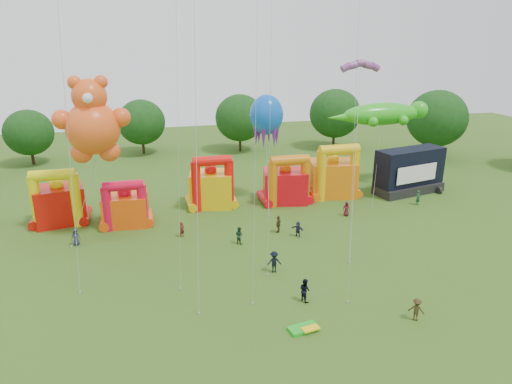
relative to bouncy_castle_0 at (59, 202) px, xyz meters
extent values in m
plane|color=#375818|center=(17.14, -28.34, -2.35)|extent=(160.00, 160.00, 0.00)
cylinder|color=#352314|center=(54.19, 14.42, -0.49)|extent=(0.44, 0.44, 3.72)
ellipsoid|color=#153C12|center=(54.19, 14.42, 4.05)|extent=(9.30, 9.30, 8.89)
cylinder|color=#352314|center=(41.48, 24.94, -0.60)|extent=(0.44, 0.44, 3.51)
ellipsoid|color=#153C12|center=(41.48, 24.94, 3.69)|extent=(8.77, 8.78, 8.39)
cylinder|color=#352314|center=(25.05, 26.67, -0.70)|extent=(0.44, 0.44, 3.30)
ellipsoid|color=#153C12|center=(25.05, 26.67, 3.33)|extent=(8.25, 8.25, 7.88)
cylinder|color=#352314|center=(8.95, 28.65, -0.81)|extent=(0.44, 0.44, 3.09)
ellipsoid|color=#153C12|center=(8.95, 28.65, 2.97)|extent=(7.73, 7.72, 7.38)
cylinder|color=#352314|center=(-7.60, 25.85, -0.91)|extent=(0.44, 0.44, 2.88)
ellipsoid|color=#153C12|center=(-7.60, 25.85, 2.61)|extent=(7.20, 7.20, 6.88)
cube|color=red|center=(0.00, 0.27, -0.39)|extent=(5.54, 4.79, 3.93)
cylinder|color=yellow|center=(-1.89, -1.13, 0.46)|extent=(1.07, 1.07, 5.62)
cylinder|color=yellow|center=(1.89, -1.13, 0.46)|extent=(1.07, 1.07, 5.62)
cylinder|color=yellow|center=(0.00, -1.13, 3.26)|extent=(4.31, 1.12, 1.12)
sphere|color=yellow|center=(0.00, 0.27, 1.88)|extent=(1.40, 1.40, 1.40)
cube|color=#E2480C|center=(6.73, -1.90, -0.74)|extent=(4.75, 3.95, 3.22)
cylinder|color=red|center=(5.01, -3.18, -0.05)|extent=(0.97, 0.97, 4.60)
cylinder|color=red|center=(8.46, -3.18, -0.05)|extent=(0.97, 0.97, 4.60)
cylinder|color=red|center=(6.73, -3.18, 2.25)|extent=(3.94, 1.02, 1.02)
sphere|color=red|center=(6.73, -1.90, 1.17)|extent=(1.40, 1.40, 1.40)
cube|color=gold|center=(16.19, 1.42, -0.35)|extent=(5.43, 4.69, 4.00)
cylinder|color=red|center=(14.33, 0.04, 0.50)|extent=(1.05, 1.05, 5.71)
cylinder|color=red|center=(18.04, 0.04, 0.50)|extent=(1.05, 1.05, 5.71)
cylinder|color=red|center=(16.19, 0.04, 3.36)|extent=(4.23, 1.10, 1.10)
sphere|color=red|center=(16.19, 1.42, 1.94)|extent=(1.40, 1.40, 1.40)
cube|color=red|center=(24.88, 0.74, -0.46)|extent=(5.73, 4.96, 3.78)
cylinder|color=orange|center=(22.92, -0.71, 0.35)|extent=(1.10, 1.10, 5.41)
cylinder|color=orange|center=(26.83, -0.71, 0.35)|extent=(1.10, 1.10, 5.41)
cylinder|color=orange|center=(24.88, -0.71, 3.05)|extent=(4.46, 1.16, 1.16)
sphere|color=orange|center=(24.88, 0.74, 1.73)|extent=(1.40, 1.40, 1.40)
cube|color=orange|center=(31.18, 1.55, -0.22)|extent=(6.14, 5.27, 4.27)
cylinder|color=#E8B50C|center=(29.06, -0.03, 0.70)|extent=(1.20, 1.20, 6.10)
cylinder|color=#E8B50C|center=(33.31, -0.03, 0.70)|extent=(1.20, 1.20, 6.10)
cylinder|color=#E8B50C|center=(31.18, -0.03, 3.75)|extent=(4.85, 1.26, 1.26)
sphere|color=#E8B50C|center=(31.18, 1.55, 2.22)|extent=(1.40, 1.40, 1.40)
cube|color=black|center=(40.91, 0.01, -1.80)|extent=(9.44, 5.15, 1.10)
cube|color=black|center=(40.91, 0.21, 0.98)|extent=(9.35, 4.73, 4.47)
cube|color=white|center=(40.91, -1.50, 0.53)|extent=(6.05, 1.37, 2.10)
cylinder|color=black|center=(37.33, -1.33, -1.95)|extent=(0.30, 0.90, 0.90)
cylinder|color=black|center=(44.48, -1.33, -1.95)|extent=(0.30, 0.90, 0.90)
sphere|color=#FA561B|center=(4.65, -4.21, 8.32)|extent=(4.90, 4.90, 4.90)
sphere|color=#FA561B|center=(4.65, -4.21, 11.22)|extent=(3.12, 3.12, 3.12)
sphere|color=#FA561B|center=(3.53, -4.21, 12.44)|extent=(1.22, 1.22, 1.22)
sphere|color=#FA561B|center=(5.76, -4.21, 12.44)|extent=(1.22, 1.22, 1.22)
sphere|color=#FA561B|center=(2.09, -4.21, 9.21)|extent=(1.78, 1.78, 1.78)
sphere|color=#FA561B|center=(7.21, -4.21, 9.21)|extent=(1.78, 1.78, 1.78)
sphere|color=#FA561B|center=(3.42, -4.21, 6.10)|extent=(2.00, 2.00, 2.00)
sphere|color=#FA561B|center=(5.87, -4.21, 6.10)|extent=(2.00, 2.00, 2.00)
sphere|color=white|center=(4.65, -5.71, 11.22)|extent=(0.89, 0.89, 0.89)
ellipsoid|color=green|center=(38.90, 4.45, 6.92)|extent=(10.69, 3.34, 2.84)
sphere|color=green|center=(44.12, 4.45, 7.23)|extent=(2.30, 2.30, 2.30)
cone|color=green|center=(33.47, 4.45, 6.71)|extent=(4.18, 1.67, 1.67)
sphere|color=green|center=(40.98, 6.12, 6.29)|extent=(1.25, 1.25, 1.25)
sphere|color=green|center=(40.98, 2.78, 6.29)|extent=(1.25, 1.25, 1.25)
sphere|color=green|center=(36.81, 6.12, 6.29)|extent=(1.25, 1.25, 1.25)
sphere|color=green|center=(36.81, 2.78, 6.29)|extent=(1.25, 1.25, 1.25)
ellipsoid|color=blue|center=(22.95, 2.21, 7.80)|extent=(3.84, 3.84, 4.61)
cone|color=#591E8C|center=(24.20, 2.21, 5.68)|extent=(0.86, 0.86, 3.07)
cone|color=#591E8C|center=(23.57, 3.29, 5.68)|extent=(0.86, 0.86, 3.07)
cone|color=#591E8C|center=(22.32, 3.29, 5.68)|extent=(0.86, 0.86, 3.07)
cone|color=#591E8C|center=(21.70, 2.21, 5.68)|extent=(0.86, 0.86, 3.07)
cone|color=#591E8C|center=(22.32, 1.13, 5.68)|extent=(0.86, 0.86, 3.07)
cone|color=#591E8C|center=(23.57, 1.13, 5.68)|extent=(0.86, 0.86, 3.07)
cube|color=green|center=(18.47, -23.74, -2.23)|extent=(2.14, 1.33, 0.24)
cube|color=yellow|center=(18.87, -24.04, -2.09)|extent=(1.29, 0.80, 0.10)
imported|color=#262B40|center=(2.16, -6.10, -1.54)|extent=(0.88, 0.66, 1.63)
imported|color=#4F1A16|center=(12.02, -6.63, -1.58)|extent=(0.68, 0.63, 1.55)
imported|color=#163720|center=(17.13, -9.47, -1.51)|extent=(1.00, 1.04, 1.68)
imported|color=black|center=(18.78, -15.61, -1.41)|extent=(1.25, 0.76, 1.88)
imported|color=#423A1A|center=(21.48, -7.88, -1.46)|extent=(0.99, 1.09, 1.79)
imported|color=#222539|center=(23.05, -9.29, -1.58)|extent=(1.26, 1.39, 1.54)
imported|color=#52171E|center=(29.99, -5.42, -1.54)|extent=(0.95, 0.88, 1.63)
imported|color=#1B452D|center=(39.56, -4.26, -1.48)|extent=(0.76, 0.65, 1.75)
imported|color=black|center=(19.76, -20.36, -1.45)|extent=(0.95, 1.07, 1.82)
imported|color=#362D15|center=(26.40, -24.53, -1.52)|extent=(1.23, 1.16, 1.67)
camera|label=1|loc=(9.08, -48.10, 16.31)|focal=32.00mm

